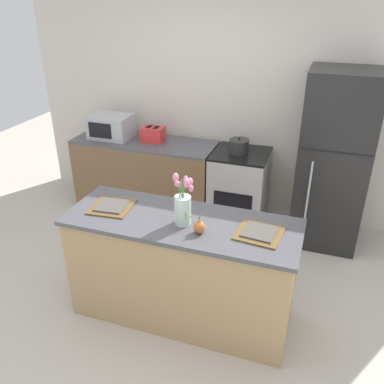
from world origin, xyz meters
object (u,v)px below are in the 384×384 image
Objects in this scene: stove_range at (239,189)px; cooking_pot at (239,146)px; refrigerator at (333,162)px; pear_figurine at (199,226)px; plate_setting_right at (259,232)px; microwave at (111,126)px; flower_vase at (183,206)px; plate_setting_left at (112,206)px; toaster at (153,134)px.

stove_range is 4.03× the size of cooking_pot.
pear_figurine is at bearing -116.64° from refrigerator.
microwave is (-2.07, 1.59, 0.09)m from plate_setting_right.
plate_setting_left is at bearing 175.70° from flower_vase.
stove_range is 1.85× the size of microwave.
flower_vase is 1.94m from toaster.
plate_setting_right is 2.25m from toaster.
refrigerator is 6.53× the size of toaster.
cooking_pot is 1.55m from microwave.
flower_vase is 3.04× the size of pear_figurine.
microwave is (-0.52, -0.03, 0.05)m from toaster.
refrigerator is 1.93m from pear_figurine.
plate_setting_left is 1.67m from toaster.
cooking_pot is at bearing -1.30° from toaster.
toaster reaches higher than plate_setting_right.
plate_setting_right is (0.49, -1.59, 0.49)m from stove_range.
flower_vase is 0.64m from plate_setting_left.
pear_figurine is at bearing -9.52° from plate_setting_left.
pear_figurine is at bearing -86.20° from cooking_pot.
stove_range is at bearing -179.96° from refrigerator.
pear_figurine is 0.49× the size of toaster.
microwave reaches higher than stove_range.
flower_vase is 1.22× the size of plate_setting_right.
flower_vase is at bearing -59.49° from toaster.
microwave is (-1.55, -0.01, 0.06)m from cooking_pot.
refrigerator is at bearing 0.04° from stove_range.
flower_vase is at bearing -121.87° from refrigerator.
microwave is (-1.58, -0.00, 0.58)m from stove_range.
plate_setting_right is (-0.46, -1.59, 0.02)m from refrigerator.
stove_range is 1.74m from plate_setting_right.
flower_vase is 2.23m from microwave.
microwave is at bearing 142.48° from plate_setting_right.
cooking_pot reaches higher than plate_setting_left.
pear_figurine reaches higher than stove_range.
plate_setting_right is (0.41, 0.13, -0.04)m from pear_figurine.
toaster reaches higher than stove_range.
pear_figurine is at bearing -87.18° from stove_range.
toaster is at bearing 122.99° from pear_figurine.
pear_figurine is 2.40m from microwave.
plate_setting_right is (0.56, 0.05, -0.14)m from flower_vase.
stove_range is at bearing -1.77° from toaster.
stove_range is 1.80m from plate_setting_left.
toaster is at bearing 3.64° from microwave.
plate_setting_right is at bearing 0.00° from plate_setting_left.
refrigerator is 8.29× the size of cooking_pot.
microwave is (-0.89, 1.59, 0.09)m from plate_setting_left.
toaster is (-1.14, 1.76, 0.00)m from pear_figurine.
plate_setting_right is at bearing -72.76° from stove_range.
refrigerator is at bearing 74.04° from plate_setting_right.
microwave is at bearing -179.98° from stove_range.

